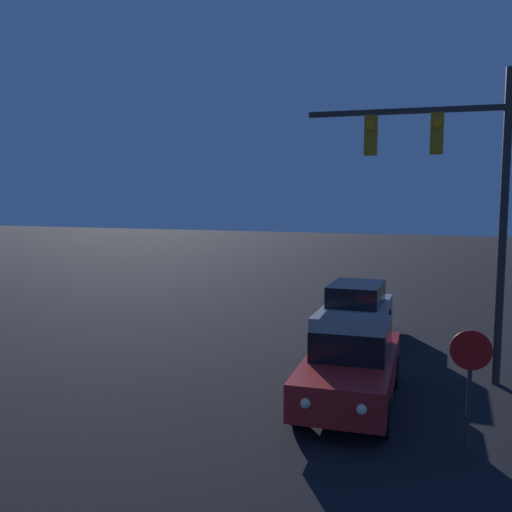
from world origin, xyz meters
TOP-DOWN VIEW (x-y plane):
  - car_near at (2.35, 13.07)m, footprint 1.79×4.41m
  - car_far at (1.74, 18.10)m, footprint 1.84×4.42m
  - traffic_signal_mast at (4.25, 15.25)m, footprint 4.41×0.30m
  - stop_sign at (4.48, 11.08)m, footprint 0.63×0.07m

SIDE VIEW (x-z plane):
  - car_near at x=2.35m, z-range 0.02..1.65m
  - car_far at x=1.74m, z-range 0.02..1.65m
  - stop_sign at x=4.48m, z-range 0.40..2.55m
  - traffic_signal_mast at x=4.25m, z-range 1.08..7.98m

